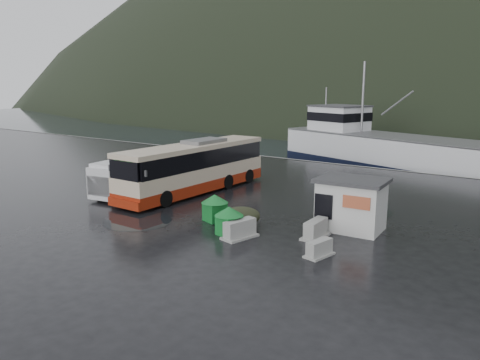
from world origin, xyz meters
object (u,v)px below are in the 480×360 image
Objects in this scene: waste_bin_right at (215,221)px; ticket_kiosk at (350,229)px; jersey_barrier_b at (315,237)px; jersey_barrier_a at (240,238)px; white_van at (129,194)px; coach_bus at (195,192)px; waste_bin_left at (229,235)px; jersey_barrier_c at (319,256)px; fishing_trawler at (385,155)px; dome_tent at (238,227)px.

waste_bin_right is 7.13m from ticket_kiosk.
waste_bin_right reaches higher than jersey_barrier_b.
jersey_barrier_a is at bearing -135.20° from ticket_kiosk.
white_van reaches higher than waste_bin_right.
waste_bin_left is (7.48, -6.05, 0.00)m from coach_bus.
jersey_barrier_c is at bearing -88.91° from ticket_kiosk.
fishing_trawler reaches higher than jersey_barrier_a.
waste_bin_left is 1.01× the size of jersey_barrier_c.
ticket_kiosk reaches higher than waste_bin_left.
coach_bus reaches higher than waste_bin_right.
jersey_barrier_b is at bearing 12.14° from dome_tent.
coach_bus is 11.79m from jersey_barrier_b.
jersey_barrier_a is 3.65m from jersey_barrier_b.
waste_bin_left is 4.20m from jersey_barrier_b.
dome_tent is at bearing 166.22° from jersey_barrier_c.
waste_bin_left is 0.98× the size of waste_bin_right.
coach_bus is at bearing 143.20° from jersey_barrier_a.
dome_tent is at bearing -34.11° from coach_bus.
coach_bus reaches higher than waste_bin_left.
jersey_barrier_a is at bearing -66.00° from fishing_trawler.
waste_bin_left is 0.42× the size of ticket_kiosk.
white_van is 11.76m from jersey_barrier_a.
ticket_kiosk is 1.89× the size of jersey_barrier_a.
coach_bus is 4.42m from white_van.
white_van is 0.21× the size of fishing_trawler.
jersey_barrier_b is (3.63, 2.11, 0.00)m from waste_bin_left.
dome_tent is 0.78× the size of ticket_kiosk.
waste_bin_right is 0.05× the size of fishing_trawler.
dome_tent is at bearing -167.86° from jersey_barrier_b.
white_van is 15.18m from ticket_kiosk.
waste_bin_left is 0.05× the size of fishing_trawler.
ticket_kiosk is 2.37× the size of jersey_barrier_c.
ticket_kiosk is at bearing 23.28° from waste_bin_right.
jersey_barrier_b is at bearing 36.71° from jersey_barrier_a.
jersey_barrier_c is (6.97, -1.53, 0.00)m from waste_bin_right.
coach_bus is 0.45× the size of fishing_trawler.
waste_bin_left is at bearing 174.07° from jersey_barrier_a.
jersey_barrier_a is 1.25× the size of jersey_barrier_c.
ticket_kiosk reaches higher than white_van.
fishing_trawler is (-2.82, 30.80, 0.00)m from waste_bin_left.
jersey_barrier_c is at bearing -13.78° from dome_tent.
waste_bin_right is at bearing -19.14° from white_van.
white_van is 15.83m from jersey_barrier_c.
ticket_kiosk is 0.12× the size of fishing_trawler.
dome_tent is (-0.37, 1.25, 0.00)m from waste_bin_left.
white_van is at bearing 176.55° from jersey_barrier_b.
dome_tent is 5.72m from ticket_kiosk.
waste_bin_right is 0.56× the size of dome_tent.
waste_bin_right is (5.40, -4.57, 0.00)m from coach_bus.
ticket_kiosk is 1.93× the size of jersey_barrier_b.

